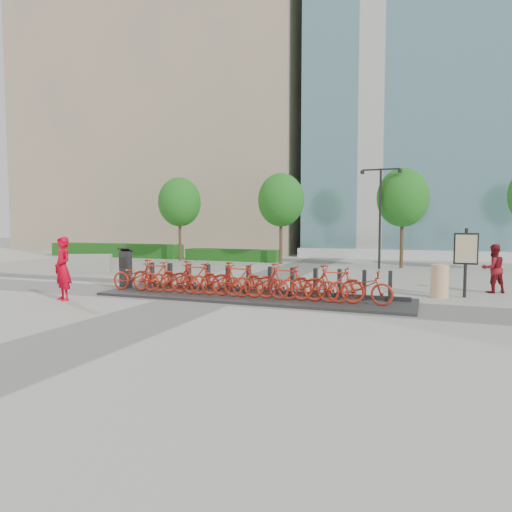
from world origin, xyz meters
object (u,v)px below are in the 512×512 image
(kiosk, at_px, (126,268))
(jersey_barrier, at_px, (88,263))
(pedestrian, at_px, (493,269))
(construction_barrel, at_px, (440,281))
(map_sign, at_px, (466,252))
(worker_red, at_px, (63,269))
(bike_0, at_px, (136,276))

(kiosk, relative_size, jersey_barrier, 0.63)
(pedestrian, bearing_deg, kiosk, -9.06)
(construction_barrel, bearing_deg, jersey_barrier, 171.97)
(kiosk, height_order, pedestrian, pedestrian)
(construction_barrel, height_order, map_sign, map_sign)
(worker_red, bearing_deg, map_sign, 46.19)
(pedestrian, bearing_deg, construction_barrel, 19.43)
(construction_barrel, distance_m, map_sign, 1.20)
(worker_red, relative_size, map_sign, 0.88)
(map_sign, bearing_deg, worker_red, -152.94)
(jersey_barrier, bearing_deg, map_sign, -30.76)
(bike_0, relative_size, map_sign, 0.83)
(map_sign, bearing_deg, bike_0, -160.51)
(bike_0, bearing_deg, jersey_barrier, 52.39)
(jersey_barrier, bearing_deg, bike_0, -61.77)
(bike_0, relative_size, worker_red, 0.94)
(kiosk, bearing_deg, worker_red, -106.10)
(pedestrian, relative_size, construction_barrel, 1.58)
(kiosk, relative_size, construction_barrel, 1.35)
(construction_barrel, distance_m, jersey_barrier, 15.46)
(pedestrian, xyz_separation_m, jersey_barrier, (-16.96, 0.48, -0.38))
(kiosk, height_order, map_sign, map_sign)
(pedestrian, height_order, map_sign, map_sign)
(bike_0, distance_m, jersey_barrier, 7.64)
(pedestrian, height_order, construction_barrel, pedestrian)
(construction_barrel, bearing_deg, pedestrian, 45.50)
(pedestrian, bearing_deg, map_sign, 29.99)
(kiosk, bearing_deg, jersey_barrier, 132.56)
(jersey_barrier, bearing_deg, kiosk, -62.23)
(bike_0, relative_size, pedestrian, 1.11)
(bike_0, distance_m, map_sign, 10.40)
(construction_barrel, bearing_deg, map_sign, 22.84)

